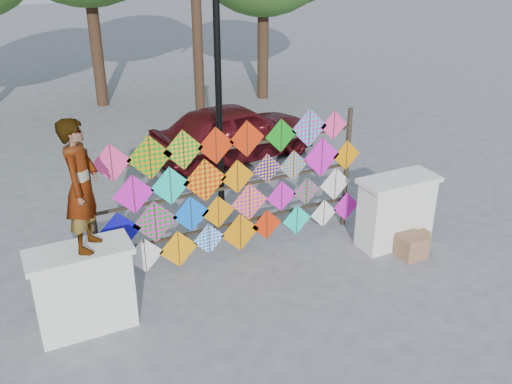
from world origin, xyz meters
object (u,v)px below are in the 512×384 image
(kite_rack, at_px, (235,189))
(sedan, at_px, (234,131))
(lamppost, at_px, (218,84))
(vendor_woman, at_px, (81,186))

(kite_rack, relative_size, sedan, 1.18)
(kite_rack, height_order, lamppost, lamppost)
(vendor_woman, xyz_separation_m, sedan, (4.40, 5.04, -1.48))
(vendor_woman, relative_size, sedan, 0.44)
(sedan, height_order, lamppost, lamppost)
(kite_rack, relative_size, lamppost, 1.09)
(vendor_woman, relative_size, lamppost, 0.40)
(vendor_woman, bearing_deg, kite_rack, -41.91)
(lamppost, bearing_deg, vendor_woman, -142.24)
(lamppost, bearing_deg, kite_rack, -102.24)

